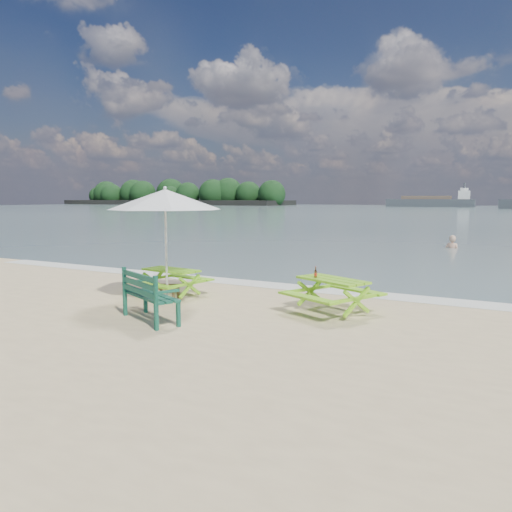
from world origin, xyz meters
The scene contains 10 objects.
sea centered at (0.00, 85.00, 0.00)m, with size 300.00×300.00×0.00m, color slate.
foam_strip centered at (0.00, 4.60, 0.01)m, with size 22.00×0.90×0.01m, color silver.
island_headland centered at (-110.00, 140.00, 3.26)m, with size 90.00×22.00×7.60m.
picnic_table_left centered at (-1.41, 2.02, 0.33)m, with size 1.62×1.75×0.68m.
picnic_table_right centered at (2.63, 2.25, 0.35)m, with size 2.07×2.16×0.72m.
park_bench centered at (-0.25, -0.09, 0.30)m, with size 1.63×1.11×0.96m.
side_table centered at (-1.26, 1.67, 0.18)m, with size 0.68×0.68×0.34m.
patio_umbrella centered at (-1.26, 1.67, 2.36)m, with size 3.42×3.42×2.60m.
beer_bottle centered at (2.26, 2.23, 0.80)m, with size 0.06×0.06×0.23m.
swimmer centered at (2.94, 18.02, -0.32)m, with size 0.74×0.55×1.87m.
Camera 1 is at (6.15, -7.47, 2.39)m, focal length 35.00 mm.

